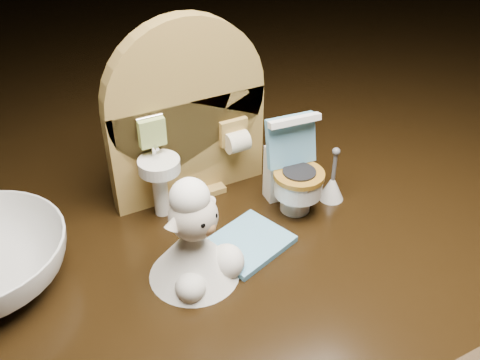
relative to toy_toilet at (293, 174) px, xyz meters
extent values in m
cube|color=black|center=(-0.06, -0.01, -0.08)|extent=(2.50, 2.50, 0.10)
cube|color=#A6833F|center=(-0.06, 0.06, 0.01)|extent=(0.13, 0.02, 0.09)
cylinder|color=#A6833F|center=(-0.06, 0.06, 0.06)|extent=(0.13, 0.02, 0.13)
cube|color=#A6833F|center=(-0.06, 0.06, -0.03)|extent=(0.05, 0.04, 0.01)
cylinder|color=white|center=(-0.10, 0.04, -0.01)|extent=(0.01, 0.01, 0.04)
cylinder|color=white|center=(-0.10, 0.04, 0.02)|extent=(0.03, 0.03, 0.01)
cylinder|color=silver|center=(-0.10, 0.04, 0.03)|extent=(0.00, 0.00, 0.01)
cube|color=#9FB75F|center=(-0.10, 0.04, 0.04)|extent=(0.02, 0.01, 0.02)
cube|color=#A6833F|center=(-0.03, 0.05, 0.02)|extent=(0.02, 0.01, 0.02)
cylinder|color=beige|center=(-0.03, 0.04, 0.02)|extent=(0.02, 0.02, 0.02)
cylinder|color=white|center=(0.00, -0.01, -0.02)|extent=(0.02, 0.02, 0.02)
cylinder|color=white|center=(0.00, -0.01, 0.00)|extent=(0.04, 0.04, 0.02)
cylinder|color=#95651D|center=(0.00, -0.01, 0.01)|extent=(0.04, 0.04, 0.00)
cube|color=white|center=(0.00, 0.01, -0.01)|extent=(0.03, 0.02, 0.05)
cube|color=#60A2C8|center=(0.00, 0.01, 0.03)|extent=(0.04, 0.02, 0.04)
cube|color=white|center=(0.00, 0.00, 0.05)|extent=(0.04, 0.01, 0.01)
cylinder|color=olive|center=(0.01, 0.01, 0.02)|extent=(0.01, 0.01, 0.01)
cube|color=#60A2C8|center=(-0.06, -0.03, -0.03)|extent=(0.07, 0.06, 0.00)
cone|color=white|center=(0.03, -0.01, -0.02)|extent=(0.02, 0.02, 0.02)
cylinder|color=#59595B|center=(0.03, -0.01, 0.00)|extent=(0.00, 0.00, 0.03)
sphere|color=#59595B|center=(0.03, -0.01, 0.02)|extent=(0.01, 0.01, 0.01)
cone|color=white|center=(-0.10, -0.04, -0.01)|extent=(0.06, 0.06, 0.04)
sphere|color=white|center=(-0.08, -0.05, -0.02)|extent=(0.03, 0.03, 0.03)
sphere|color=white|center=(-0.11, -0.06, -0.02)|extent=(0.02, 0.02, 0.02)
sphere|color=beige|center=(-0.10, -0.04, 0.02)|extent=(0.03, 0.03, 0.03)
sphere|color=#AC7A4B|center=(-0.10, -0.05, 0.02)|extent=(0.01, 0.01, 0.01)
sphere|color=white|center=(-0.10, -0.04, 0.04)|extent=(0.03, 0.03, 0.03)
cone|color=beige|center=(-0.12, -0.04, 0.03)|extent=(0.02, 0.01, 0.01)
cone|color=beige|center=(-0.09, -0.03, 0.03)|extent=(0.02, 0.01, 0.01)
sphere|color=black|center=(-0.10, -0.05, 0.03)|extent=(0.00, 0.00, 0.00)
sphere|color=black|center=(-0.09, -0.05, 0.03)|extent=(0.00, 0.00, 0.00)
camera|label=1|loc=(-0.20, -0.29, 0.24)|focal=40.00mm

